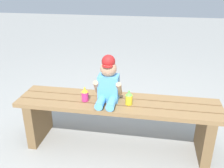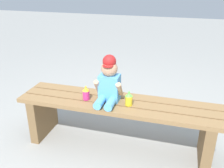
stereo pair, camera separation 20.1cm
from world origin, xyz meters
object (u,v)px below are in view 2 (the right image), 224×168
(sippy_cup_left, at_px, (86,93))
(sippy_cup_right, at_px, (129,99))
(child_figure, at_px, (109,82))
(park_bench, at_px, (118,116))

(sippy_cup_left, height_order, sippy_cup_right, same)
(sippy_cup_left, relative_size, sippy_cup_right, 1.00)
(child_figure, xyz_separation_m, sippy_cup_left, (-0.20, -0.03, -0.12))
(park_bench, height_order, sippy_cup_left, sippy_cup_left)
(sippy_cup_right, bearing_deg, child_figure, 171.12)
(child_figure, xyz_separation_m, sippy_cup_right, (0.18, -0.03, -0.12))
(sippy_cup_left, bearing_deg, child_figure, 8.12)
(park_bench, relative_size, sippy_cup_right, 13.97)
(park_bench, xyz_separation_m, sippy_cup_left, (-0.28, -0.04, 0.20))
(child_figure, height_order, sippy_cup_left, child_figure)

